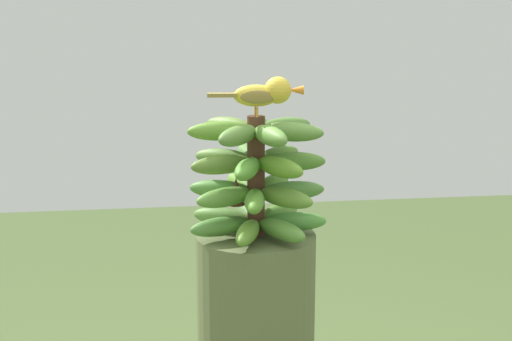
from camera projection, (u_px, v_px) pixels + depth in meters
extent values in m
cylinder|color=#4C2D1E|center=(256.00, 176.00, 1.64)|extent=(0.04, 0.04, 0.26)
ellipsoid|color=#4C7F33|center=(221.00, 226.00, 1.62)|extent=(0.15, 0.08, 0.04)
ellipsoid|color=#5C8B2E|center=(248.00, 233.00, 1.58)|extent=(0.09, 0.15, 0.04)
ellipsoid|color=#548835|center=(281.00, 230.00, 1.60)|extent=(0.11, 0.14, 0.04)
ellipsoid|color=#4D8D38|center=(294.00, 221.00, 1.66)|extent=(0.15, 0.06, 0.04)
ellipsoid|color=#578B31|center=(278.00, 213.00, 1.72)|extent=(0.13, 0.13, 0.04)
ellipsoid|color=#577F3C|center=(247.00, 212.00, 1.74)|extent=(0.06, 0.15, 0.04)
ellipsoid|color=#5A8B3A|center=(222.00, 217.00, 1.69)|extent=(0.14, 0.11, 0.04)
ellipsoid|color=#5B852F|center=(285.00, 198.00, 1.59)|extent=(0.12, 0.13, 0.04)
ellipsoid|color=#4A7A32|center=(292.00, 190.00, 1.66)|extent=(0.14, 0.05, 0.04)
ellipsoid|color=#4F7E29|center=(273.00, 184.00, 1.71)|extent=(0.12, 0.14, 0.04)
ellipsoid|color=#5A8C2A|center=(242.00, 184.00, 1.72)|extent=(0.08, 0.15, 0.04)
ellipsoid|color=#4C8234|center=(220.00, 189.00, 1.66)|extent=(0.15, 0.09, 0.04)
ellipsoid|color=#598C36|center=(225.00, 197.00, 1.60)|extent=(0.14, 0.10, 0.04)
ellipsoid|color=#538C2C|center=(255.00, 201.00, 1.56)|extent=(0.06, 0.15, 0.04)
ellipsoid|color=#538637|center=(248.00, 154.00, 1.70)|extent=(0.05, 0.14, 0.04)
ellipsoid|color=#5C8137|center=(224.00, 158.00, 1.66)|extent=(0.14, 0.11, 0.04)
ellipsoid|color=#5A7B2E|center=(222.00, 164.00, 1.60)|extent=(0.15, 0.08, 0.04)
ellipsoid|color=#4E8C2D|center=(247.00, 169.00, 1.55)|extent=(0.09, 0.15, 0.04)
ellipsoid|color=#5C8E29|center=(279.00, 167.00, 1.57)|extent=(0.11, 0.14, 0.04)
ellipsoid|color=#4E7F2D|center=(292.00, 161.00, 1.63)|extent=(0.15, 0.06, 0.04)
ellipsoid|color=#507B2A|center=(278.00, 156.00, 1.69)|extent=(0.13, 0.13, 0.04)
ellipsoid|color=#557D35|center=(238.00, 135.00, 1.55)|extent=(0.12, 0.14, 0.04)
ellipsoid|color=#5C8B39|center=(270.00, 136.00, 1.55)|extent=(0.08, 0.15, 0.04)
ellipsoid|color=#5B8838|center=(291.00, 132.00, 1.59)|extent=(0.15, 0.09, 0.04)
ellipsoid|color=#4F7D34|center=(284.00, 127.00, 1.66)|extent=(0.14, 0.10, 0.04)
ellipsoid|color=#4A7D29|center=(258.00, 125.00, 1.69)|extent=(0.07, 0.15, 0.04)
ellipsoid|color=#5A7C32|center=(230.00, 126.00, 1.66)|extent=(0.12, 0.13, 0.04)
ellipsoid|color=#5B8C2C|center=(221.00, 131.00, 1.60)|extent=(0.14, 0.05, 0.04)
cone|color=#4C2D1E|center=(236.00, 191.00, 1.63)|extent=(0.04, 0.04, 0.06)
cylinder|color=#C68933|center=(258.00, 112.00, 1.59)|extent=(0.01, 0.00, 0.02)
cylinder|color=#C68933|center=(257.00, 111.00, 1.61)|extent=(0.01, 0.01, 0.02)
ellipsoid|color=gold|center=(257.00, 96.00, 1.59)|extent=(0.10, 0.05, 0.05)
ellipsoid|color=olive|center=(255.00, 97.00, 1.57)|extent=(0.07, 0.01, 0.03)
ellipsoid|color=olive|center=(255.00, 95.00, 1.61)|extent=(0.07, 0.01, 0.03)
cube|color=olive|center=(222.00, 95.00, 1.59)|extent=(0.06, 0.03, 0.01)
sphere|color=gold|center=(278.00, 90.00, 1.59)|extent=(0.06, 0.06, 0.06)
sphere|color=black|center=(280.00, 87.00, 1.61)|extent=(0.01, 0.01, 0.01)
cone|color=orange|center=(296.00, 90.00, 1.60)|extent=(0.03, 0.02, 0.02)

